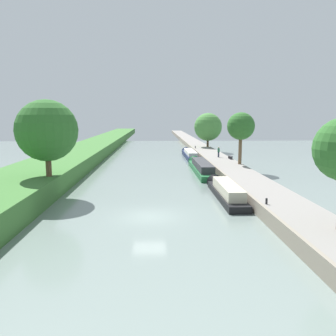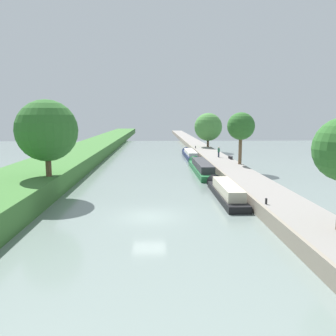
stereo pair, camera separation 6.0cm
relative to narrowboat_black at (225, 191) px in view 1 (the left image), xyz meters
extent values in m
plane|color=slate|center=(-7.04, -6.12, -0.60)|extent=(160.00, 160.00, 0.00)
cube|color=gray|center=(3.37, -6.12, -0.07)|extent=(4.01, 260.00, 1.05)
cube|color=gray|center=(1.24, -6.12, -0.05)|extent=(0.25, 260.00, 1.10)
cube|color=black|center=(0.00, -0.56, -0.30)|extent=(1.82, 10.68, 0.60)
cube|color=beige|center=(0.00, -1.09, 0.45)|extent=(1.49, 7.48, 0.90)
cone|color=black|center=(0.00, 5.33, -0.30)|extent=(1.73, 1.09, 1.73)
cube|color=#1E6033|center=(-0.33, 14.04, -0.25)|extent=(2.03, 14.58, 0.70)
cube|color=#333338|center=(-0.33, 13.31, 0.55)|extent=(1.66, 10.21, 0.89)
cone|color=#1E6033|center=(-0.33, 21.94, -0.25)|extent=(1.93, 1.22, 1.93)
cube|color=#141E42|center=(-0.18, 30.85, -0.22)|extent=(1.82, 13.78, 0.76)
cube|color=silver|center=(-0.18, 30.17, 0.48)|extent=(1.50, 9.65, 0.63)
cone|color=#141E42|center=(-0.18, 38.29, -0.22)|extent=(1.73, 1.09, 1.73)
cylinder|color=brown|center=(4.97, 14.61, 2.52)|extent=(0.45, 0.45, 4.13)
sphere|color=#2D6628|center=(4.97, 14.61, 5.59)|extent=(3.69, 3.69, 3.69)
cylinder|color=#4C3828|center=(4.62, 40.87, 1.76)|extent=(0.45, 0.45, 2.62)
sphere|color=#47843D|center=(4.62, 40.87, 4.67)|extent=(5.81, 5.81, 5.81)
cylinder|color=brown|center=(-16.42, 0.57, 2.73)|extent=(0.53, 0.53, 2.69)
sphere|color=#2D6628|center=(-16.42, 0.57, 5.62)|extent=(5.63, 5.63, 5.63)
cylinder|color=#282D42|center=(3.52, 22.51, 0.86)|extent=(0.26, 0.26, 0.82)
cylinder|color=#286647|center=(3.52, 22.51, 1.58)|extent=(0.34, 0.34, 0.62)
sphere|color=tan|center=(3.52, 22.51, 2.00)|extent=(0.22, 0.22, 0.22)
cylinder|color=black|center=(1.67, -6.77, 0.68)|extent=(0.16, 0.16, 0.45)
cylinder|color=black|center=(1.67, 38.10, 0.68)|extent=(0.16, 0.16, 0.45)
cube|color=#333338|center=(4.93, 19.67, 0.66)|extent=(0.40, 0.08, 0.41)
cube|color=#333338|center=(4.93, 20.87, 0.66)|extent=(0.40, 0.08, 0.41)
cube|color=#38383D|center=(4.93, 20.27, 0.89)|extent=(0.44, 1.50, 0.06)
camera|label=1|loc=(-6.60, -31.20, 6.92)|focal=36.66mm
camera|label=2|loc=(-6.54, -31.20, 6.92)|focal=36.66mm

